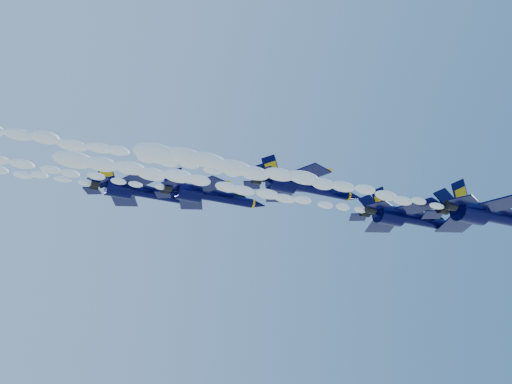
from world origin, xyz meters
name	(u,v)px	position (x,y,z in m)	size (l,w,h in m)	color
jet_lead	(492,216)	(19.25, -8.45, 151.47)	(18.98, 15.57, 7.05)	black
smoke_trail_jet_lead	(309,181)	(-7.97, -8.45, 151.08)	(38.22, 1.96, 1.77)	white
jet_second	(409,218)	(11.95, -1.24, 152.41)	(17.09, 14.02, 6.35)	black
smoke_trail_jet_second	(229,187)	(-14.46, -1.24, 152.04)	(38.22, 1.77, 1.59)	white
jet_third	(303,186)	(-2.34, 2.32, 155.82)	(16.47, 13.51, 6.12)	black
smoke_trail_jet_third	(104,149)	(-28.49, 2.32, 155.46)	(38.22, 1.70, 1.53)	white
jet_fourth	(210,196)	(-12.67, 9.93, 155.50)	(15.15, 12.43, 5.63)	black
smoke_trail_jet_fourth	(7,162)	(-38.25, 9.93, 155.14)	(38.22, 1.57, 1.41)	white
jet_fifth	(141,192)	(-20.41, 16.95, 157.36)	(16.38, 13.44, 6.09)	black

